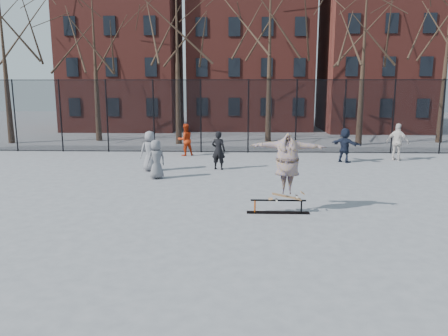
{
  "coord_description": "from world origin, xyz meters",
  "views": [
    {
      "loc": [
        0.82,
        -10.92,
        3.71
      ],
      "look_at": [
        0.33,
        1.5,
        1.33
      ],
      "focal_mm": 35.0,
      "sensor_mm": 36.0,
      "label": 1
    }
  ],
  "objects_px": {
    "skate_rail": "(278,208)",
    "bystander_navy": "(345,145)",
    "bystander_extra": "(150,151)",
    "bystander_grey": "(156,159)",
    "skateboard": "(286,198)",
    "bystander_black": "(218,150)",
    "bystander_white": "(398,142)",
    "skater": "(287,166)",
    "bystander_red": "(185,140)"
  },
  "relations": [
    {
      "from": "skate_rail",
      "to": "bystander_red",
      "type": "distance_m",
      "value": 11.16
    },
    {
      "from": "bystander_red",
      "to": "bystander_extra",
      "type": "relative_size",
      "value": 0.96
    },
    {
      "from": "skateboard",
      "to": "bystander_red",
      "type": "bearing_deg",
      "value": 112.39
    },
    {
      "from": "bystander_extra",
      "to": "bystander_grey",
      "type": "bearing_deg",
      "value": 85.86
    },
    {
      "from": "skateboard",
      "to": "bystander_grey",
      "type": "xyz_separation_m",
      "value": [
        -4.72,
        4.59,
        0.32
      ]
    },
    {
      "from": "skate_rail",
      "to": "bystander_extra",
      "type": "height_order",
      "value": "bystander_extra"
    },
    {
      "from": "skateboard",
      "to": "bystander_grey",
      "type": "relative_size",
      "value": 0.59
    },
    {
      "from": "skater",
      "to": "bystander_grey",
      "type": "height_order",
      "value": "skater"
    },
    {
      "from": "bystander_white",
      "to": "skateboard",
      "type": "bearing_deg",
      "value": 94.31
    },
    {
      "from": "bystander_black",
      "to": "bystander_navy",
      "type": "bearing_deg",
      "value": -146.87
    },
    {
      "from": "bystander_white",
      "to": "skate_rail",
      "type": "bearing_deg",
      "value": 93.32
    },
    {
      "from": "bystander_navy",
      "to": "bystander_extra",
      "type": "xyz_separation_m",
      "value": [
        -8.95,
        -2.52,
        0.04
      ]
    },
    {
      "from": "skateboard",
      "to": "bystander_navy",
      "type": "relative_size",
      "value": 0.56
    },
    {
      "from": "bystander_navy",
      "to": "skate_rail",
      "type": "bearing_deg",
      "value": 109.4
    },
    {
      "from": "skate_rail",
      "to": "skater",
      "type": "relative_size",
      "value": 0.84
    },
    {
      "from": "skateboard",
      "to": "bystander_white",
      "type": "bearing_deg",
      "value": 55.44
    },
    {
      "from": "bystander_black",
      "to": "skate_rail",
      "type": "bearing_deg",
      "value": 121.73
    },
    {
      "from": "skate_rail",
      "to": "bystander_white",
      "type": "bearing_deg",
      "value": 54.45
    },
    {
      "from": "bystander_extra",
      "to": "skateboard",
      "type": "bearing_deg",
      "value": 106.76
    },
    {
      "from": "skateboard",
      "to": "bystander_navy",
      "type": "height_order",
      "value": "bystander_navy"
    },
    {
      "from": "bystander_black",
      "to": "bystander_extra",
      "type": "xyz_separation_m",
      "value": [
        -2.94,
        -0.45,
        0.02
      ]
    },
    {
      "from": "bystander_white",
      "to": "bystander_extra",
      "type": "relative_size",
      "value": 1.05
    },
    {
      "from": "bystander_grey",
      "to": "bystander_white",
      "type": "xyz_separation_m",
      "value": [
        11.1,
        4.67,
        0.14
      ]
    },
    {
      "from": "skateboard",
      "to": "bystander_grey",
      "type": "bearing_deg",
      "value": 135.76
    },
    {
      "from": "bystander_red",
      "to": "bystander_black",
      "type": "bearing_deg",
      "value": 89.52
    },
    {
      "from": "bystander_red",
      "to": "bystander_white",
      "type": "xyz_separation_m",
      "value": [
        10.66,
        -1.12,
        0.07
      ]
    },
    {
      "from": "skateboard",
      "to": "skater",
      "type": "distance_m",
      "value": 0.94
    },
    {
      "from": "skate_rail",
      "to": "skater",
      "type": "distance_m",
      "value": 1.26
    },
    {
      "from": "skate_rail",
      "to": "bystander_black",
      "type": "relative_size",
      "value": 1.08
    },
    {
      "from": "skater",
      "to": "bystander_white",
      "type": "relative_size",
      "value": 1.18
    },
    {
      "from": "bystander_black",
      "to": "bystander_red",
      "type": "height_order",
      "value": "bystander_black"
    },
    {
      "from": "bystander_black",
      "to": "bystander_red",
      "type": "bearing_deg",
      "value": -48.57
    },
    {
      "from": "bystander_grey",
      "to": "bystander_navy",
      "type": "bearing_deg",
      "value": 170.17
    },
    {
      "from": "bystander_navy",
      "to": "bystander_black",
      "type": "bearing_deg",
      "value": 62.61
    },
    {
      "from": "bystander_grey",
      "to": "bystander_black",
      "type": "distance_m",
      "value": 3.13
    },
    {
      "from": "bystander_white",
      "to": "bystander_extra",
      "type": "distance_m",
      "value": 12.07
    },
    {
      "from": "skater",
      "to": "bystander_red",
      "type": "xyz_separation_m",
      "value": [
        -4.28,
        10.38,
        -0.56
      ]
    },
    {
      "from": "bystander_black",
      "to": "skater",
      "type": "bearing_deg",
      "value": 123.58
    },
    {
      "from": "skateboard",
      "to": "bystander_black",
      "type": "distance_m",
      "value": 7.03
    },
    {
      "from": "bystander_red",
      "to": "bystander_extra",
      "type": "xyz_separation_m",
      "value": [
        -1.0,
        -4.22,
        0.03
      ]
    },
    {
      "from": "bystander_navy",
      "to": "skateboard",
      "type": "bearing_deg",
      "value": 110.72
    },
    {
      "from": "skate_rail",
      "to": "bystander_navy",
      "type": "height_order",
      "value": "bystander_navy"
    },
    {
      "from": "bystander_black",
      "to": "bystander_white",
      "type": "bearing_deg",
      "value": -148.97
    },
    {
      "from": "bystander_grey",
      "to": "skater",
      "type": "bearing_deg",
      "value": 99.94
    },
    {
      "from": "skater",
      "to": "bystander_navy",
      "type": "xyz_separation_m",
      "value": [
        3.67,
        8.68,
        -0.57
      ]
    },
    {
      "from": "skate_rail",
      "to": "bystander_grey",
      "type": "relative_size",
      "value": 1.17
    },
    {
      "from": "bystander_black",
      "to": "bystander_white",
      "type": "relative_size",
      "value": 0.93
    },
    {
      "from": "skate_rail",
      "to": "bystander_white",
      "type": "height_order",
      "value": "bystander_white"
    },
    {
      "from": "bystander_black",
      "to": "bystander_white",
      "type": "height_order",
      "value": "bystander_white"
    },
    {
      "from": "bystander_red",
      "to": "skateboard",
      "type": "bearing_deg",
      "value": 84.62
    }
  ]
}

